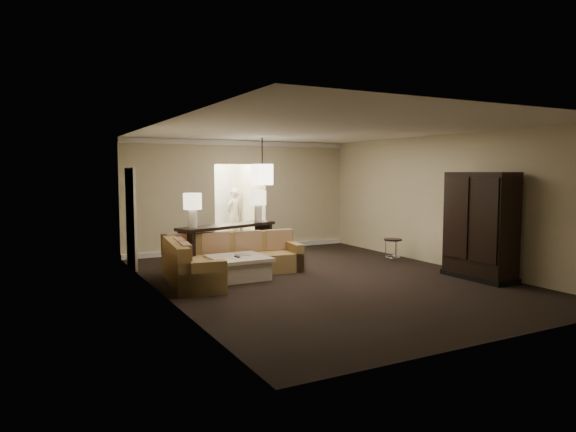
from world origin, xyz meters
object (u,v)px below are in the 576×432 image
console_table (228,242)px  armoire (480,228)px  person (234,212)px  coffee_table (239,267)px  drink_table (393,245)px  sectional_sofa (221,261)px

console_table → armoire: bearing=-61.7°
console_table → person: bearing=46.5°
armoire → coffee_table: bearing=151.6°
coffee_table → drink_table: 3.80m
armoire → person: armoire is taller
console_table → drink_table: bearing=-36.9°
coffee_table → armoire: (3.99, -2.15, 0.75)m
console_table → armoire: armoire is taller
sectional_sofa → person: bearing=72.5°
sectional_sofa → coffee_table: bearing=-34.6°
sectional_sofa → drink_table: 4.06m
drink_table → person: 5.11m
coffee_table → drink_table: size_ratio=2.10×
coffee_table → sectional_sofa: bearing=138.2°
drink_table → console_table: bearing=162.8°
console_table → drink_table: size_ratio=4.70×
coffee_table → person: (1.85, 4.81, 0.64)m
armoire → sectional_sofa: bearing=150.7°
sectional_sofa → armoire: armoire is taller
sectional_sofa → console_table: bearing=69.5°
armoire → drink_table: armoire is taller
coffee_table → armoire: size_ratio=0.53×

